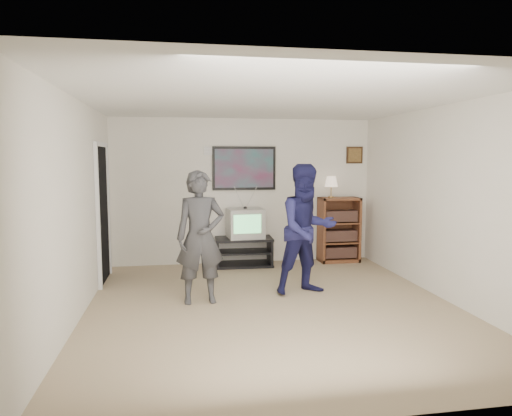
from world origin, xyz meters
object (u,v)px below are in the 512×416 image
object	(u,v)px
bookshelf	(339,230)
media_stand	(244,252)
crt_television	(245,223)
person_short	(307,229)
person_tall	(200,237)

from	to	relation	value
bookshelf	media_stand	bearing A→B (deg)	-178.32
media_stand	crt_television	size ratio (longest dim) A/B	1.69
media_stand	person_short	xyz separation A→B (m)	(0.61, -1.72, 0.63)
media_stand	person_tall	distance (m)	2.14
crt_television	person_tall	bearing A→B (deg)	-117.99
person_tall	bookshelf	bearing A→B (deg)	33.13
media_stand	person_tall	xyz separation A→B (m)	(-0.82, -1.88, 0.60)
bookshelf	person_short	xyz separation A→B (m)	(-1.09, -1.77, 0.31)
person_tall	person_short	distance (m)	1.44
media_stand	person_tall	bearing A→B (deg)	-110.89
crt_television	bookshelf	size ratio (longest dim) A/B	0.52
crt_television	person_short	size ratio (longest dim) A/B	0.33
media_stand	person_short	size ratio (longest dim) A/B	0.56
person_tall	media_stand	bearing A→B (deg)	62.23
media_stand	person_short	world-z (taller)	person_short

